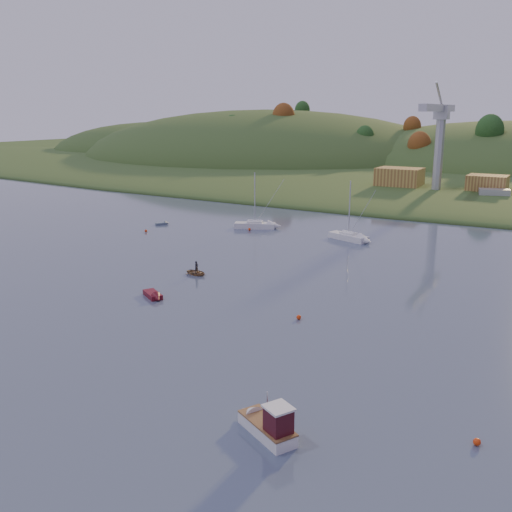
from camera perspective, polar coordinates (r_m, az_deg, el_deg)
The scene contains 21 objects.
far_shore at distance 254.58m, azimuth 22.70°, elevation 8.41°, with size 620.00×220.00×1.50m, color #2F461C.
shore_slope at distance 190.64m, azimuth 19.96°, elevation 7.05°, with size 640.00×150.00×7.00m, color #2F461C.
hill_left_far at distance 306.24m, azimuth -9.31°, elevation 10.11°, with size 120.00×100.00×32.00m, color #2F461C.
hill_left at distance 254.43m, azimuth 0.97°, elevation 9.49°, with size 170.00×140.00×44.00m, color #2F461C.
hillside_trees at distance 210.24m, azimuth 20.98°, elevation 7.56°, with size 280.00×50.00×32.00m, color #194318, non-canonical shape.
wharf at distance 147.63m, azimuth 18.81°, elevation 5.74°, with size 42.00×16.00×2.40m, color slate.
shed_west at distance 151.19m, azimuth 14.14°, elevation 7.63°, with size 11.00×8.00×4.80m, color brown.
shed_east at distance 147.87m, azimuth 22.12°, elevation 6.72°, with size 9.00×7.00×4.00m, color brown.
dock_crane at distance 143.42m, azimuth 17.83°, elevation 12.02°, with size 3.20×28.00×20.30m.
fishing_boat at distance 40.05m, azimuth 0.82°, elevation -16.23°, with size 5.80×4.19×3.60m.
sailboat_near at distance 106.16m, azimuth -0.12°, elevation 3.16°, with size 7.75×4.97×10.36m.
sailboat_far at distance 97.60m, azimuth 9.22°, elevation 1.98°, with size 7.53×4.42×10.02m.
canoe at distance 76.27m, azimuth -5.96°, elevation -1.65°, with size 2.17×3.04×0.63m, color #90714F.
paddler at distance 76.14m, azimuth -5.96°, elevation -1.29°, with size 0.59×0.39×1.62m, color black.
red_tender at distance 67.31m, azimuth -10.08°, elevation -4.00°, with size 4.05×3.16×1.33m.
grey_dinghy at distance 111.22m, azimuth -9.19°, elevation 3.23°, with size 2.31×2.78×1.00m.
work_vessel at distance 142.01m, azimuth 22.65°, elevation 5.19°, with size 16.33×8.83×3.98m.
buoy_0 at distance 41.55m, azimuth 21.22°, elevation -16.94°, with size 0.50×0.50×0.50m, color red.
buoy_1 at distance 60.02m, azimuth 4.30°, elevation -6.12°, with size 0.50×0.50×0.50m, color red.
buoy_2 at distance 104.62m, azimuth -10.95°, elevation 2.49°, with size 0.50×0.50×0.50m, color red.
buoy_3 at distance 103.97m, azimuth -0.66°, elevation 2.68°, with size 0.50×0.50×0.50m, color red.
Camera 1 is at (33.40, -21.50, 21.10)m, focal length 40.00 mm.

